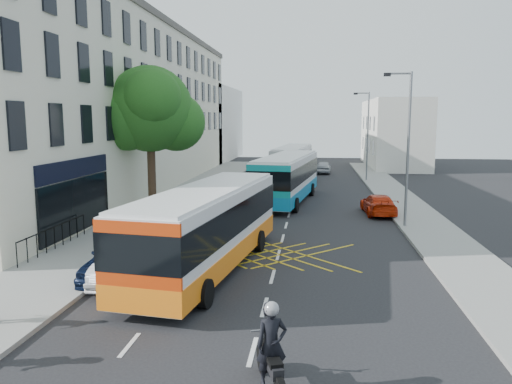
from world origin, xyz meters
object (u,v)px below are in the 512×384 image
(distant_car_grey, at_px, (277,161))
(red_hatchback, at_px, (378,204))
(bus_near, at_px, (207,227))
(parked_car_blue, at_px, (122,256))
(parked_car_silver, at_px, (136,258))
(bus_mid, at_px, (287,177))
(bus_far, at_px, (292,162))
(motorbike, at_px, (271,349))
(street_tree, at_px, (149,110))
(distant_car_silver, at_px, (324,167))
(lamp_far, at_px, (367,131))
(lamp_near, at_px, (406,141))

(distant_car_grey, bearing_deg, red_hatchback, -75.21)
(bus_near, xyz_separation_m, distant_car_grey, (-0.38, 41.05, -0.99))
(parked_car_blue, bearing_deg, parked_car_silver, -20.67)
(bus_mid, distance_m, distant_car_grey, 25.06)
(bus_far, relative_size, motorbike, 5.19)
(street_tree, height_order, bus_mid, street_tree)
(motorbike, bearing_deg, red_hatchback, 57.80)
(motorbike, bearing_deg, bus_far, 72.69)
(parked_car_silver, bearing_deg, distant_car_silver, 79.21)
(lamp_far, bearing_deg, bus_far, 168.84)
(parked_car_blue, xyz_separation_m, red_hatchback, (10.89, 13.41, -0.16))
(parked_car_blue, bearing_deg, bus_near, 23.58)
(parked_car_silver, height_order, distant_car_grey, parked_car_silver)
(bus_far, bearing_deg, parked_car_blue, -93.29)
(lamp_far, height_order, motorbike, lamp_far)
(street_tree, relative_size, parked_car_blue, 1.93)
(lamp_near, distance_m, parked_car_silver, 15.30)
(parked_car_blue, bearing_deg, distant_car_grey, 88.00)
(red_hatchback, bearing_deg, lamp_near, 98.52)
(street_tree, relative_size, red_hatchback, 2.08)
(parked_car_blue, height_order, distant_car_silver, parked_car_blue)
(lamp_near, height_order, parked_car_blue, lamp_near)
(bus_mid, height_order, motorbike, bus_mid)
(parked_car_blue, distance_m, parked_car_silver, 0.65)
(lamp_near, relative_size, distant_car_silver, 2.09)
(street_tree, xyz_separation_m, bus_near, (5.95, -11.35, -4.62))
(bus_mid, distance_m, distant_car_silver, 19.07)
(motorbike, distance_m, distant_car_grey, 49.55)
(lamp_near, relative_size, red_hatchback, 1.89)
(street_tree, height_order, parked_car_blue, street_tree)
(lamp_near, xyz_separation_m, red_hatchback, (-0.81, 3.83, -4.00))
(parked_car_blue, xyz_separation_m, parked_car_silver, (0.60, -0.25, 0.01))
(lamp_near, relative_size, distant_car_grey, 1.63)
(bus_near, distance_m, red_hatchback, 14.61)
(lamp_far, height_order, bus_near, lamp_far)
(bus_far, height_order, parked_car_silver, bus_far)
(street_tree, bearing_deg, distant_car_grey, 79.37)
(lamp_near, xyz_separation_m, motorbike, (-5.58, -16.75, -3.67))
(bus_far, relative_size, parked_car_silver, 2.36)
(distant_car_silver, bearing_deg, street_tree, 69.11)
(parked_car_blue, bearing_deg, motorbike, -48.07)
(red_hatchback, relative_size, distant_car_silver, 1.10)
(distant_car_grey, bearing_deg, parked_car_blue, -94.79)
(motorbike, xyz_separation_m, parked_car_blue, (-6.12, 7.18, -0.17))
(bus_far, bearing_deg, parked_car_silver, -92.13)
(red_hatchback, bearing_deg, parked_car_silver, 49.63)
(parked_car_silver, bearing_deg, street_tree, 106.47)
(red_hatchback, bearing_deg, bus_mid, -37.53)
(parked_car_blue, bearing_deg, distant_car_silver, 79.00)
(lamp_near, xyz_separation_m, distant_car_silver, (-3.70, 26.58, -3.96))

